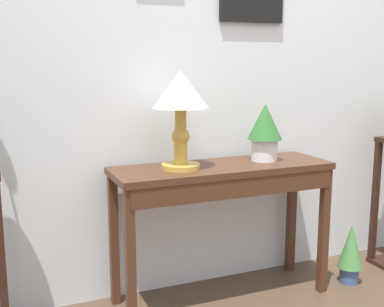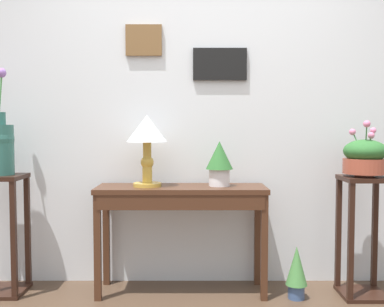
{
  "view_description": "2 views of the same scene",
  "coord_description": "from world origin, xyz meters",
  "views": [
    {
      "loc": [
        -1.27,
        -1.0,
        1.29
      ],
      "look_at": [
        -0.34,
        1.21,
        0.85
      ],
      "focal_mm": 45.78,
      "sensor_mm": 36.0,
      "label": 1
    },
    {
      "loc": [
        -0.06,
        -1.93,
        1.18
      ],
      "look_at": [
        -0.07,
        1.35,
        0.98
      ],
      "focal_mm": 43.14,
      "sensor_mm": 36.0,
      "label": 2
    }
  ],
  "objects": [
    {
      "name": "potted_plant_on_console",
      "position": [
        0.13,
        1.3,
        0.93
      ],
      "size": [
        0.19,
        0.19,
        0.32
      ],
      "color": "silver",
      "rests_on": "console_table"
    },
    {
      "name": "back_wall_with_art",
      "position": [
        -0.0,
        1.56,
        1.4
      ],
      "size": [
        9.0,
        0.13,
        2.8
      ],
      "color": "silver",
      "rests_on": "ground"
    },
    {
      "name": "flower_vase_tall_left",
      "position": [
        -1.39,
        1.26,
        1.07
      ],
      "size": [
        0.26,
        0.2,
        0.76
      ],
      "color": "#2D665B",
      "rests_on": "pedestal_stand_left"
    },
    {
      "name": "planter_bowl_wide_right",
      "position": [
        1.12,
        1.2,
        0.97
      ],
      "size": [
        0.29,
        0.29,
        0.38
      ],
      "color": "#9E4733",
      "rests_on": "pedestal_stand_right"
    },
    {
      "name": "pedestal_stand_right",
      "position": [
        1.12,
        1.2,
        0.42
      ],
      "size": [
        0.31,
        0.31,
        0.83
      ],
      "color": "black",
      "rests_on": "ground"
    },
    {
      "name": "table_lamp",
      "position": [
        -0.37,
        1.28,
        1.11
      ],
      "size": [
        0.28,
        0.28,
        0.5
      ],
      "color": "gold",
      "rests_on": "console_table"
    },
    {
      "name": "console_table",
      "position": [
        -0.13,
        1.26,
        0.64
      ],
      "size": [
        1.18,
        0.38,
        0.76
      ],
      "color": "#472819",
      "rests_on": "ground"
    },
    {
      "name": "pedestal_stand_left",
      "position": [
        -1.39,
        1.26,
        0.42
      ],
      "size": [
        0.31,
        0.31,
        0.84
      ],
      "color": "black",
      "rests_on": "ground"
    },
    {
      "name": "potted_plant_floor",
      "position": [
        0.65,
        1.15,
        0.2
      ],
      "size": [
        0.15,
        0.15,
        0.37
      ],
      "color": "#3D5684",
      "rests_on": "ground"
    }
  ]
}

